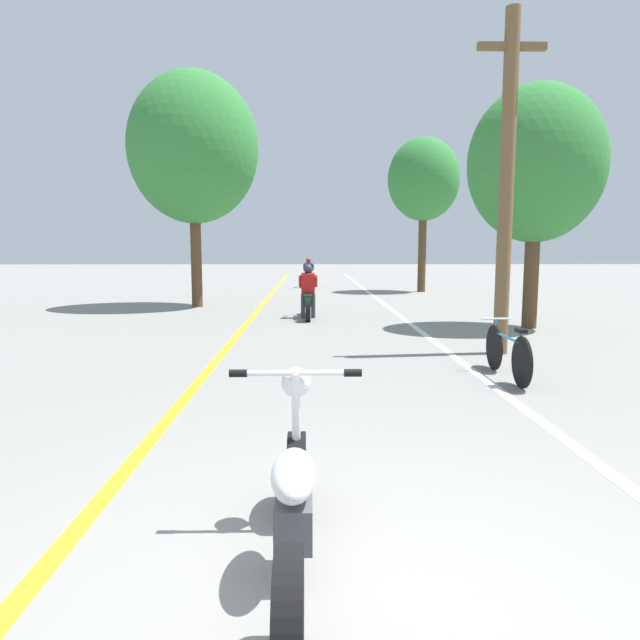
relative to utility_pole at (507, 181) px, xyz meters
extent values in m
plane|color=gray|center=(-3.01, -6.84, -2.86)|extent=(120.00, 120.00, 0.00)
cube|color=yellow|center=(-4.71, 5.44, -2.86)|extent=(0.14, 48.00, 0.01)
cube|color=white|center=(-0.85, 5.44, -2.86)|extent=(0.14, 48.00, 0.01)
cylinder|color=brown|center=(0.00, 0.00, -0.09)|extent=(0.24, 0.24, 5.55)
cube|color=brown|center=(0.00, 0.00, 2.09)|extent=(1.10, 0.10, 0.12)
cylinder|color=#513A23|center=(1.67, 3.05, -1.54)|extent=(0.32, 0.32, 2.65)
ellipsoid|color=#337F38|center=(1.67, 3.05, 0.72)|extent=(2.94, 2.64, 3.38)
cylinder|color=#513A23|center=(1.33, 13.65, -1.07)|extent=(0.32, 0.32, 3.59)
ellipsoid|color=#337F38|center=(1.33, 13.65, 1.63)|extent=(2.86, 2.57, 3.29)
cylinder|color=#513A23|center=(-6.63, 7.83, -1.12)|extent=(0.32, 0.32, 3.49)
ellipsoid|color=#337F38|center=(-6.63, 7.83, 1.83)|extent=(3.82, 3.44, 4.40)
cylinder|color=black|center=(-3.31, -5.82, -2.58)|extent=(0.12, 0.56, 0.56)
cylinder|color=black|center=(-3.31, -7.30, -2.58)|extent=(0.12, 0.56, 0.56)
ellipsoid|color=silver|center=(-3.31, -6.56, -2.28)|extent=(0.24, 0.61, 0.20)
cube|color=#4C4C51|center=(-3.31, -6.56, -2.53)|extent=(0.20, 0.36, 0.24)
cylinder|color=silver|center=(-3.31, -5.91, -2.22)|extent=(0.06, 0.23, 0.74)
cylinder|color=silver|center=(-3.31, -6.00, -1.86)|extent=(0.71, 0.04, 0.04)
cylinder|color=black|center=(-3.67, -6.00, -1.86)|extent=(0.11, 0.05, 0.05)
cylinder|color=black|center=(-2.96, -6.00, -1.86)|extent=(0.11, 0.05, 0.05)
sphere|color=silver|center=(-3.31, -5.91, -1.94)|extent=(0.19, 0.19, 0.19)
cylinder|color=black|center=(-3.26, 5.74, -2.57)|extent=(0.12, 0.58, 0.58)
cylinder|color=black|center=(-3.26, 4.23, -2.57)|extent=(0.12, 0.58, 0.58)
cube|color=#0C4723|center=(-3.26, 4.99, -2.39)|extent=(0.20, 0.97, 0.28)
cylinder|color=silver|center=(-3.26, 5.64, -1.93)|extent=(0.50, 0.03, 0.03)
cylinder|color=#38383D|center=(-3.39, 4.94, -2.56)|extent=(0.11, 0.11, 0.61)
cylinder|color=#38383D|center=(-3.13, 4.94, -2.56)|extent=(0.11, 0.11, 0.61)
cube|color=red|center=(-3.26, 4.97, -1.99)|extent=(0.34, 0.27, 0.55)
cylinder|color=red|center=(-3.46, 5.13, -1.93)|extent=(0.08, 0.43, 0.34)
cylinder|color=red|center=(-3.06, 5.13, -1.93)|extent=(0.08, 0.43, 0.34)
sphere|color=#2D333D|center=(-3.26, 5.01, -1.61)|extent=(0.23, 0.23, 0.23)
cylinder|color=black|center=(-3.27, 16.83, -2.57)|extent=(0.12, 0.58, 0.58)
cylinder|color=black|center=(-3.27, 15.48, -2.57)|extent=(0.12, 0.58, 0.58)
cube|color=navy|center=(-3.27, 16.16, -2.39)|extent=(0.20, 0.87, 0.28)
cylinder|color=silver|center=(-3.27, 16.73, -1.93)|extent=(0.50, 0.03, 0.03)
cylinder|color=#38383D|center=(-3.40, 16.11, -2.56)|extent=(0.11, 0.11, 0.61)
cylinder|color=#38383D|center=(-3.14, 16.11, -2.56)|extent=(0.11, 0.11, 0.61)
cube|color=navy|center=(-3.27, 16.14, -2.00)|extent=(0.34, 0.27, 0.53)
cylinder|color=navy|center=(-3.47, 16.30, -1.95)|extent=(0.08, 0.42, 0.33)
cylinder|color=navy|center=(-3.07, 16.30, -1.95)|extent=(0.08, 0.42, 0.33)
sphere|color=#B21919|center=(-3.27, 16.18, -1.64)|extent=(0.22, 0.22, 0.22)
cylinder|color=black|center=(-0.53, -1.31, -2.53)|extent=(0.04, 0.66, 0.66)
cylinder|color=black|center=(-0.53, -2.40, -2.53)|extent=(0.04, 0.66, 0.66)
cylinder|color=#197FB2|center=(-0.53, -1.85, -2.30)|extent=(0.04, 0.88, 0.04)
cylinder|color=#197FB2|center=(-0.53, -2.32, -2.33)|extent=(0.03, 0.03, 0.40)
cube|color=black|center=(-0.53, -2.32, -2.13)|extent=(0.10, 0.20, 0.05)
cylinder|color=#197FB2|center=(-0.53, -1.36, -2.32)|extent=(0.03, 0.03, 0.43)
cylinder|color=silver|center=(-0.53, -1.36, -2.10)|extent=(0.44, 0.03, 0.03)
camera|label=1|loc=(-3.23, -9.46, -1.09)|focal=32.00mm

